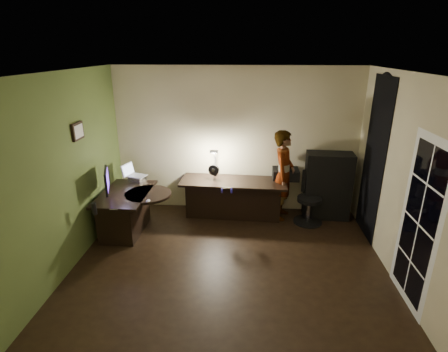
# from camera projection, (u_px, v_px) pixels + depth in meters

# --- Properties ---
(floor) EXTENTS (4.50, 4.00, 0.01)m
(floor) POSITION_uv_depth(u_px,v_px,m) (229.00, 266.00, 5.08)
(floor) COLOR black
(floor) RESTS_ON ground
(ceiling) EXTENTS (4.50, 4.00, 0.01)m
(ceiling) POSITION_uv_depth(u_px,v_px,m) (230.00, 72.00, 4.15)
(ceiling) COLOR silver
(ceiling) RESTS_ON floor
(wall_back) EXTENTS (4.50, 0.01, 2.70)m
(wall_back) POSITION_uv_depth(u_px,v_px,m) (236.00, 141.00, 6.49)
(wall_back) COLOR beige
(wall_back) RESTS_ON floor
(wall_front) EXTENTS (4.50, 0.01, 2.70)m
(wall_front) POSITION_uv_depth(u_px,v_px,m) (215.00, 268.00, 2.73)
(wall_front) COLOR beige
(wall_front) RESTS_ON floor
(wall_left) EXTENTS (0.01, 4.00, 2.70)m
(wall_left) POSITION_uv_depth(u_px,v_px,m) (65.00, 174.00, 4.76)
(wall_left) COLOR beige
(wall_left) RESTS_ON floor
(wall_right) EXTENTS (0.01, 4.00, 2.70)m
(wall_right) POSITION_uv_depth(u_px,v_px,m) (406.00, 183.00, 4.46)
(wall_right) COLOR beige
(wall_right) RESTS_ON floor
(green_wall_overlay) EXTENTS (0.00, 4.00, 2.70)m
(green_wall_overlay) POSITION_uv_depth(u_px,v_px,m) (66.00, 174.00, 4.76)
(green_wall_overlay) COLOR #4D612A
(green_wall_overlay) RESTS_ON floor
(arched_doorway) EXTENTS (0.01, 0.90, 2.60)m
(arched_doorway) POSITION_uv_depth(u_px,v_px,m) (374.00, 160.00, 5.55)
(arched_doorway) COLOR black
(arched_doorway) RESTS_ON floor
(french_door) EXTENTS (0.02, 0.92, 2.10)m
(french_door) POSITION_uv_depth(u_px,v_px,m) (419.00, 224.00, 4.05)
(french_door) COLOR white
(french_door) RESTS_ON floor
(framed_picture) EXTENTS (0.04, 0.30, 0.25)m
(framed_picture) POSITION_uv_depth(u_px,v_px,m) (77.00, 131.00, 5.01)
(framed_picture) COLOR black
(framed_picture) RESTS_ON wall_left
(desk_left) EXTENTS (0.78, 1.25, 0.72)m
(desk_left) POSITION_uv_depth(u_px,v_px,m) (127.00, 212.00, 5.92)
(desk_left) COLOR black
(desk_left) RESTS_ON floor
(desk_right) EXTENTS (1.94, 0.75, 0.72)m
(desk_right) POSITION_uv_depth(u_px,v_px,m) (233.00, 199.00, 6.44)
(desk_right) COLOR black
(desk_right) RESTS_ON floor
(cabinet) EXTENTS (0.84, 0.45, 1.23)m
(cabinet) POSITION_uv_depth(u_px,v_px,m) (328.00, 186.00, 6.37)
(cabinet) COLOR black
(cabinet) RESTS_ON floor
(laptop_stand) EXTENTS (0.31, 0.28, 0.11)m
(laptop_stand) POSITION_uv_depth(u_px,v_px,m) (137.00, 179.00, 6.29)
(laptop_stand) COLOR silver
(laptop_stand) RESTS_ON desk_left
(laptop) EXTENTS (0.41, 0.40, 0.23)m
(laptop) POSITION_uv_depth(u_px,v_px,m) (136.00, 170.00, 6.23)
(laptop) COLOR silver
(laptop) RESTS_ON laptop_stand
(monitor) EXTENTS (0.28, 0.53, 0.35)m
(monitor) POSITION_uv_depth(u_px,v_px,m) (106.00, 188.00, 5.57)
(monitor) COLOR black
(monitor) RESTS_ON desk_left
(mouse) EXTENTS (0.09, 0.11, 0.04)m
(mouse) POSITION_uv_depth(u_px,v_px,m) (148.00, 201.00, 5.47)
(mouse) COLOR silver
(mouse) RESTS_ON desk_left
(phone) EXTENTS (0.10, 0.15, 0.01)m
(phone) POSITION_uv_depth(u_px,v_px,m) (158.00, 200.00, 5.56)
(phone) COLOR black
(phone) RESTS_ON desk_left
(pen) EXTENTS (0.05, 0.14, 0.01)m
(pen) POSITION_uv_depth(u_px,v_px,m) (111.00, 203.00, 5.41)
(pen) COLOR black
(pen) RESTS_ON desk_left
(speaker) EXTENTS (0.08, 0.08, 0.18)m
(speaker) POSITION_uv_depth(u_px,v_px,m) (94.00, 208.00, 5.04)
(speaker) COLOR black
(speaker) RESTS_ON desk_left
(notepad) EXTENTS (0.17, 0.23, 0.01)m
(notepad) POSITION_uv_depth(u_px,v_px,m) (117.00, 206.00, 5.31)
(notepad) COLOR silver
(notepad) RESTS_ON desk_left
(desk_fan) EXTENTS (0.22, 0.16, 0.31)m
(desk_fan) POSITION_uv_depth(u_px,v_px,m) (214.00, 173.00, 6.32)
(desk_fan) COLOR black
(desk_fan) RESTS_ON desk_right
(headphones) EXTENTS (0.21, 0.12, 0.10)m
(headphones) POSITION_uv_depth(u_px,v_px,m) (227.00, 190.00, 5.82)
(headphones) COLOR #251E95
(headphones) RESTS_ON desk_right
(printer) EXTENTS (0.47, 0.37, 0.21)m
(printer) POSITION_uv_depth(u_px,v_px,m) (286.00, 173.00, 6.43)
(printer) COLOR black
(printer) RESTS_ON desk_right
(desk_lamp) EXTENTS (0.22, 0.30, 0.59)m
(desk_lamp) POSITION_uv_depth(u_px,v_px,m) (215.00, 162.00, 6.47)
(desk_lamp) COLOR black
(desk_lamp) RESTS_ON desk_right
(office_chair) EXTENTS (0.64, 0.64, 0.91)m
(office_chair) POSITION_uv_depth(u_px,v_px,m) (310.00, 199.00, 6.18)
(office_chair) COLOR black
(office_chair) RESTS_ON floor
(person) EXTENTS (0.53, 0.67, 1.64)m
(person) POSITION_uv_depth(u_px,v_px,m) (283.00, 175.00, 6.29)
(person) COLOR #D8A88C
(person) RESTS_ON floor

